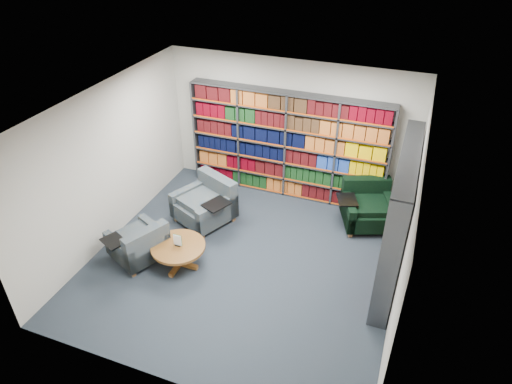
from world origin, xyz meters
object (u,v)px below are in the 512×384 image
(chair_teal_left, at_px, (208,204))
(chair_green_right, at_px, (367,207))
(coffee_table, at_px, (178,250))
(chair_teal_front, at_px, (140,245))

(chair_teal_left, relative_size, chair_green_right, 1.05)
(chair_green_right, relative_size, coffee_table, 1.34)
(chair_green_right, xyz_separation_m, chair_teal_front, (-3.43, -2.45, -0.03))
(chair_teal_left, xyz_separation_m, coffee_table, (0.13, -1.38, -0.01))
(chair_teal_left, bearing_deg, chair_teal_front, -110.72)
(chair_teal_front, height_order, coffee_table, chair_teal_front)
(chair_teal_left, height_order, coffee_table, chair_teal_left)
(chair_teal_left, bearing_deg, coffee_table, -84.70)
(chair_teal_left, height_order, chair_green_right, chair_teal_left)
(chair_teal_left, relative_size, coffee_table, 1.40)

